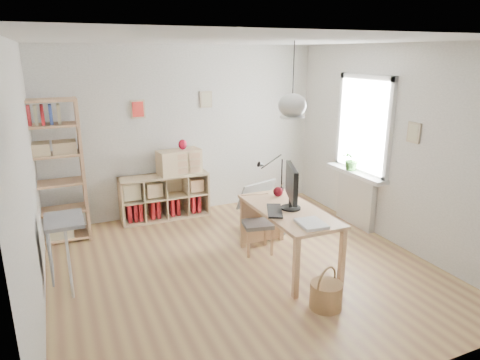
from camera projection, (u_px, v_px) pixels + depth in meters
name	position (u px, v px, depth m)	size (l,w,h in m)	color
ground	(242.00, 268.00, 5.33)	(4.50, 4.50, 0.00)	tan
room_shell	(292.00, 105.00, 4.84)	(4.50, 4.50, 4.50)	white
window_unit	(364.00, 125.00, 6.27)	(0.07, 1.16, 1.46)	white
radiator	(356.00, 200.00, 6.59)	(0.10, 0.80, 0.80)	silver
windowsill	(356.00, 173.00, 6.44)	(0.22, 1.20, 0.06)	white
desk	(288.00, 216.00, 5.22)	(0.70, 1.50, 0.75)	#DCAB7F
cube_shelf	(163.00, 200.00, 6.89)	(1.40, 0.38, 0.72)	#CFBD88
tall_bookshelf	(52.00, 167.00, 5.81)	(0.80, 0.38, 2.00)	#DCAB7F
side_table	(59.00, 235.00, 4.66)	(0.40, 0.55, 0.85)	gray
chair	(256.00, 220.00, 5.70)	(0.44, 0.44, 0.76)	gray
wicker_basket	(326.00, 294.00, 4.46)	(0.34, 0.34, 0.47)	#A17F48
storage_chest	(271.00, 215.00, 6.44)	(0.83, 0.89, 0.69)	silver
monitor	(291.00, 185.00, 5.12)	(0.28, 0.59, 0.53)	black
keyboard	(275.00, 211.00, 5.10)	(0.17, 0.45, 0.02)	black
task_lamp	(270.00, 171.00, 5.66)	(0.45, 0.17, 0.48)	black
yarn_ball	(278.00, 192.00, 5.63)	(0.13, 0.13, 0.13)	#4F0A10
paper_tray	(311.00, 224.00, 4.70)	(0.27, 0.34, 0.03)	white
drawer_chest	(179.00, 162.00, 6.78)	(0.67, 0.31, 0.38)	#CFBD88
red_vase	(183.00, 145.00, 6.73)	(0.14, 0.14, 0.16)	maroon
potted_plant	(352.00, 159.00, 6.46)	(0.30, 0.26, 0.33)	#37732B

